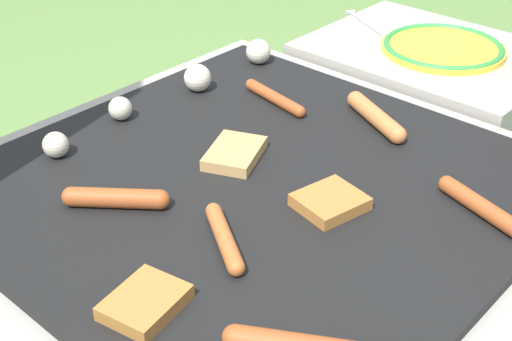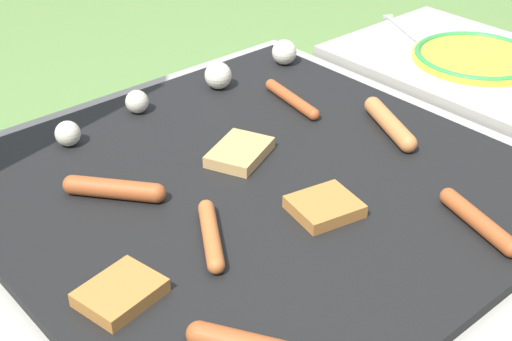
# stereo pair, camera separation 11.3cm
# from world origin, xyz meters

# --- Properties ---
(grill) EXTENTS (0.93, 0.93, 0.41)m
(grill) POSITION_xyz_m (0.00, 0.00, 0.20)
(grill) COLOR #9E998E
(grill) RESTS_ON ground_plane
(side_ledge) EXTENTS (0.42, 0.54, 0.41)m
(side_ledge) POSITION_xyz_m (0.69, 0.08, 0.21)
(side_ledge) COLOR #9E998E
(side_ledge) RESTS_ON ground_plane
(sausage_front_right) EXTENTS (0.10, 0.17, 0.03)m
(sausage_front_right) POSITION_xyz_m (0.29, -0.03, 0.43)
(sausage_front_right) COLOR #C6753D
(sausage_front_right) RESTS_ON grill
(sausage_front_left) EXTENTS (0.12, 0.14, 0.03)m
(sausage_front_left) POSITION_xyz_m (-0.20, 0.11, 0.43)
(sausage_front_left) COLOR #A34C23
(sausage_front_left) RESTS_ON grill
(sausage_back_center) EXTENTS (0.10, 0.14, 0.02)m
(sausage_back_center) POSITION_xyz_m (-0.15, -0.08, 0.42)
(sausage_back_center) COLOR #B7602D
(sausage_back_center) RESTS_ON grill
(sausage_back_left) EXTENTS (0.07, 0.16, 0.03)m
(sausage_back_left) POSITION_xyz_m (0.16, -0.31, 0.43)
(sausage_back_left) COLOR #A34C23
(sausage_back_left) RESTS_ON grill
(sausage_mid_right) EXTENTS (0.05, 0.17, 0.02)m
(sausage_mid_right) POSITION_xyz_m (0.23, 0.16, 0.42)
(sausage_mid_right) COLOR #A34C23
(sausage_mid_right) RESTS_ON grill
(bread_slice_right) EXTENTS (0.14, 0.12, 0.02)m
(bread_slice_right) POSITION_xyz_m (0.03, 0.07, 0.42)
(bread_slice_right) COLOR tan
(bread_slice_right) RESTS_ON grill
(bread_slice_left) EXTENTS (0.11, 0.10, 0.02)m
(bread_slice_left) POSITION_xyz_m (0.02, -0.13, 0.42)
(bread_slice_left) COLOR #B27033
(bread_slice_left) RESTS_ON grill
(bread_slice_center) EXTENTS (0.11, 0.10, 0.02)m
(bread_slice_center) POSITION_xyz_m (-0.31, -0.10, 0.42)
(bread_slice_center) COLOR #B27033
(bread_slice_center) RESTS_ON grill
(mushroom_row) EXTENTS (0.76, 0.07, 0.06)m
(mushroom_row) POSITION_xyz_m (-0.00, 0.31, 0.44)
(mushroom_row) COLOR silver
(mushroom_row) RESTS_ON grill
(plate_colorful) EXTENTS (0.28, 0.28, 0.02)m
(plate_colorful) POSITION_xyz_m (0.69, 0.05, 0.42)
(plate_colorful) COLOR yellow
(plate_colorful) RESTS_ON side_ledge
(fork_utensil) EXTENTS (0.10, 0.19, 0.01)m
(fork_utensil) POSITION_xyz_m (0.71, 0.28, 0.42)
(fork_utensil) COLOR silver
(fork_utensil) RESTS_ON side_ledge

